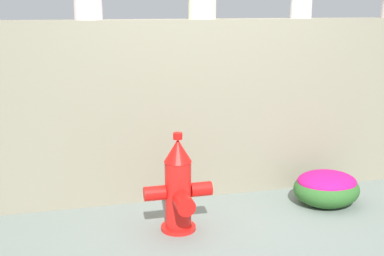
{
  "coord_description": "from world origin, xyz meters",
  "views": [
    {
      "loc": [
        -1.18,
        -3.45,
        1.73
      ],
      "look_at": [
        -0.11,
        0.73,
        0.67
      ],
      "focal_mm": 47.3,
      "sensor_mm": 36.0,
      "label": 1
    }
  ],
  "objects": [
    {
      "name": "ground_plane",
      "position": [
        0.0,
        0.0,
        0.0
      ],
      "size": [
        24.0,
        24.0,
        0.0
      ],
      "primitive_type": "plane",
      "color": "slate"
    },
    {
      "name": "stone_wall",
      "position": [
        0.0,
        0.93,
        0.8
      ],
      "size": [
        6.39,
        0.3,
        1.6
      ],
      "primitive_type": "cube",
      "color": "gray",
      "rests_on": "ground"
    },
    {
      "name": "fire_hydrant",
      "position": [
        -0.37,
        0.14,
        0.35
      ],
      "size": [
        0.53,
        0.42,
        0.79
      ],
      "color": "red",
      "rests_on": "ground"
    },
    {
      "name": "flower_bush_left",
      "position": [
        1.02,
        0.34,
        0.16
      ],
      "size": [
        0.59,
        0.53,
        0.31
      ],
      "color": "#2E6327",
      "rests_on": "ground"
    }
  ]
}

